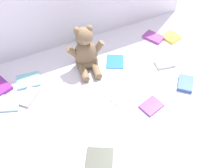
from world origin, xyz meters
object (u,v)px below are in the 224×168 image
object	(u,v)px
book_case_8	(165,63)
book_case_9	(6,103)
book_case_2	(28,80)
book_case_10	(185,83)
teddy_bear	(86,53)
book_case_12	(171,37)
book_case_6	(151,106)
book_case_11	(115,61)
book_case_3	(29,97)
book_case_13	(123,97)
book_case_4	(100,159)
book_case_1	(85,44)
book_case_7	(154,37)

from	to	relation	value
book_case_8	book_case_9	distance (m)	0.83
book_case_2	book_case_8	size ratio (longest dim) A/B	1.12
book_case_10	book_case_2	bearing A→B (deg)	15.20
teddy_bear	book_case_12	distance (m)	0.55
book_case_6	book_case_11	world-z (taller)	book_case_6
book_case_3	book_case_9	world-z (taller)	book_case_3
book_case_3	book_case_12	world-z (taller)	book_case_12
book_case_10	book_case_12	size ratio (longest dim) A/B	1.12
book_case_6	book_case_2	bearing A→B (deg)	-145.39
book_case_3	book_case_13	xyz separation A→B (m)	(0.40, -0.21, -0.00)
book_case_10	book_case_13	xyz separation A→B (m)	(-0.32, 0.07, -0.01)
book_case_8	book_case_9	xyz separation A→B (m)	(-0.82, 0.11, -0.00)
book_case_10	book_case_12	xyz separation A→B (m)	(0.16, 0.34, -0.00)
book_case_2	book_case_11	distance (m)	0.46
book_case_4	book_case_12	world-z (taller)	book_case_12
book_case_3	book_case_1	bearing A→B (deg)	-103.80
book_case_6	book_case_8	world-z (taller)	book_case_8
book_case_9	book_case_11	size ratio (longest dim) A/B	1.18
book_case_4	book_case_1	bearing A→B (deg)	11.89
book_case_4	book_case_6	world-z (taller)	same
teddy_bear	book_case_3	xyz separation A→B (m)	(-0.34, -0.08, -0.08)
book_case_10	book_case_11	distance (m)	0.39
book_case_3	book_case_7	distance (m)	0.79
book_case_1	book_case_11	distance (m)	0.22
book_case_3	book_case_6	world-z (taller)	book_case_3
book_case_13	book_case_2	bearing A→B (deg)	-147.11
book_case_13	book_case_8	bearing A→B (deg)	90.11
book_case_2	book_case_7	distance (m)	0.76
book_case_1	book_case_10	xyz separation A→B (m)	(0.33, -0.51, 0.00)
book_case_11	teddy_bear	bearing A→B (deg)	-167.75
book_case_1	teddy_bear	bearing A→B (deg)	63.78
book_case_3	book_case_4	bearing A→B (deg)	157.16
teddy_bear	book_case_11	distance (m)	0.18
book_case_2	book_case_3	bearing A→B (deg)	175.76
teddy_bear	book_case_13	bearing A→B (deg)	-66.63
book_case_1	book_case_8	xyz separation A→B (m)	(0.32, -0.34, 0.00)
book_case_13	book_case_7	bearing A→B (deg)	111.94
book_case_9	book_case_3	bearing A→B (deg)	106.74
teddy_bear	book_case_2	xyz separation A→B (m)	(-0.31, 0.03, -0.08)
book_case_6	book_case_10	world-z (taller)	book_case_10
teddy_bear	book_case_8	world-z (taller)	teddy_bear
book_case_4	book_case_11	bearing A→B (deg)	-3.54
book_case_3	book_case_8	distance (m)	0.72
book_case_2	book_case_6	bearing A→B (deg)	-122.19
book_case_9	book_case_4	bearing A→B (deg)	54.32
book_case_1	book_case_6	xyz separation A→B (m)	(0.10, -0.55, -0.00)
book_case_4	book_case_9	size ratio (longest dim) A/B	0.82
book_case_8	book_case_11	bearing A→B (deg)	70.74
book_case_4	book_case_8	size ratio (longest dim) A/B	1.04
book_case_6	book_case_12	bearing A→B (deg)	120.11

